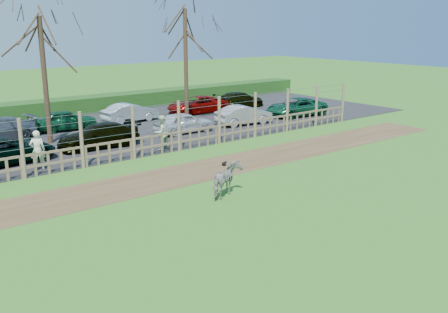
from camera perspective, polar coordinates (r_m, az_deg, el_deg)
ground at (r=17.33m, az=2.52°, el=-5.72°), size 120.00×120.00×0.00m
dirt_strip at (r=20.76m, az=-5.59°, el=-2.24°), size 34.00×2.80×0.01m
asphalt at (r=29.43m, az=-16.19°, el=2.39°), size 44.00×13.00×0.04m
hedge at (r=35.83m, az=-20.53°, el=5.06°), size 46.00×2.00×1.10m
fence at (r=23.48m, az=-10.26°, el=1.63°), size 30.16×0.16×2.50m
tree_mid at (r=27.20m, az=-20.08°, el=11.43°), size 4.80×4.80×6.83m
tree_right at (r=31.63m, az=-4.44°, el=13.32°), size 4.80×4.80×7.35m
zebra at (r=18.08m, az=0.32°, el=-2.72°), size 1.62×1.28×1.25m
visitor_a at (r=22.65m, az=-20.54°, el=0.68°), size 0.73×0.59×1.72m
visitor_b at (r=24.83m, az=-7.17°, el=2.71°), size 0.93×0.77×1.72m
crow at (r=22.12m, az=0.01°, el=-0.83°), size 0.25×0.19×0.20m
car_2 at (r=24.32m, az=-23.70°, el=0.65°), size 4.51×2.45×1.20m
car_3 at (r=25.98m, az=-14.14°, el=2.32°), size 4.22×1.91×1.20m
car_4 at (r=28.70m, az=-4.63°, el=3.90°), size 3.53×1.44×1.20m
car_5 at (r=31.06m, az=2.29°, el=4.78°), size 3.77×1.69×1.20m
car_6 at (r=34.36m, az=8.27°, el=5.62°), size 4.52×2.47×1.20m
car_10 at (r=30.78m, az=-17.62°, el=3.99°), size 3.67×1.85×1.20m
car_11 at (r=32.40m, az=-10.70°, el=4.95°), size 3.73×1.56×1.20m
car_12 at (r=34.98m, az=-3.06°, el=5.91°), size 4.51×2.46×1.20m
car_13 at (r=37.22m, az=1.79°, el=6.47°), size 4.27×2.06×1.20m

